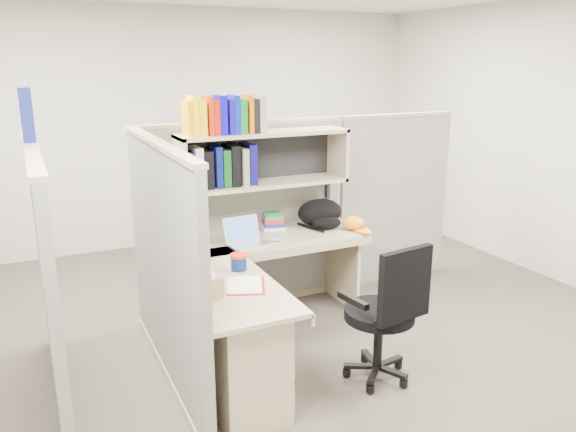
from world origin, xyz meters
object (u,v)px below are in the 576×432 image
desk (253,323)px  snack_canister (239,262)px  laptop (247,232)px  backpack (323,214)px  task_chair (383,334)px

desk → snack_canister: bearing=90.9°
laptop → backpack: backpack is taller
laptop → snack_canister: size_ratio=2.60×
laptop → snack_canister: bearing=-122.7°
laptop → backpack: bearing=8.0°
desk → backpack: 1.40m
snack_canister → task_chair: size_ratio=0.12×
desk → task_chair: task_chair is taller
backpack → task_chair: (-0.22, -1.24, -0.50)m
desk → snack_canister: (-0.00, 0.23, 0.35)m
snack_canister → desk: bearing=-89.1°
desk → backpack: bearing=41.5°
snack_canister → task_chair: (0.79, -0.59, -0.44)m
task_chair → snack_canister: bearing=143.3°
backpack → task_chair: task_chair is taller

